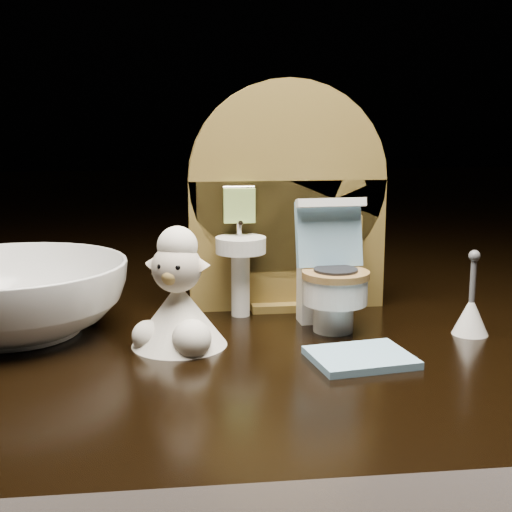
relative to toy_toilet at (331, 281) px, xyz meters
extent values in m
cube|color=black|center=(-0.02, -0.01, -0.08)|extent=(2.50, 2.50, 0.10)
cube|color=brown|center=(-0.02, 0.05, 0.01)|extent=(0.13, 0.02, 0.09)
cylinder|color=brown|center=(-0.02, 0.05, 0.06)|extent=(0.13, 0.02, 0.13)
cube|color=brown|center=(-0.02, 0.05, -0.03)|extent=(0.05, 0.04, 0.01)
cylinder|color=white|center=(-0.05, 0.03, -0.01)|extent=(0.01, 0.01, 0.04)
cylinder|color=white|center=(-0.05, 0.03, 0.02)|extent=(0.03, 0.03, 0.01)
cylinder|color=silver|center=(-0.05, 0.04, 0.03)|extent=(0.00, 0.00, 0.01)
cube|color=#96B758|center=(-0.05, 0.04, 0.04)|extent=(0.02, 0.01, 0.02)
cube|color=brown|center=(0.02, 0.04, 0.02)|extent=(0.02, 0.01, 0.02)
cylinder|color=beige|center=(0.02, 0.03, 0.02)|extent=(0.02, 0.02, 0.02)
cylinder|color=white|center=(0.00, -0.01, -0.02)|extent=(0.02, 0.02, 0.02)
cylinder|color=white|center=(0.00, -0.01, 0.00)|extent=(0.04, 0.04, 0.02)
cylinder|color=olive|center=(0.00, -0.01, 0.01)|extent=(0.04, 0.04, 0.00)
cube|color=white|center=(0.00, 0.01, -0.01)|extent=(0.03, 0.02, 0.05)
cube|color=#7DAECA|center=(0.00, 0.01, 0.03)|extent=(0.04, 0.02, 0.04)
cube|color=white|center=(0.00, 0.00, 0.05)|extent=(0.04, 0.01, 0.01)
cylinder|color=#ADD527|center=(0.01, 0.01, 0.02)|extent=(0.01, 0.01, 0.01)
cube|color=#7DAECA|center=(0.00, -0.06, -0.03)|extent=(0.06, 0.05, 0.00)
cone|color=white|center=(0.08, -0.02, -0.02)|extent=(0.02, 0.02, 0.02)
cylinder|color=#59595B|center=(0.08, -0.02, 0.00)|extent=(0.00, 0.00, 0.03)
sphere|color=#59595B|center=(0.08, -0.02, 0.02)|extent=(0.01, 0.01, 0.01)
cone|color=white|center=(-0.09, -0.02, -0.01)|extent=(0.05, 0.05, 0.04)
sphere|color=white|center=(-0.09, -0.04, -0.02)|extent=(0.02, 0.02, 0.02)
sphere|color=white|center=(-0.11, -0.03, -0.02)|extent=(0.02, 0.02, 0.02)
sphere|color=beige|center=(-0.09, -0.02, 0.02)|extent=(0.03, 0.03, 0.03)
sphere|color=tan|center=(-0.10, -0.03, 0.01)|extent=(0.01, 0.01, 0.01)
sphere|color=white|center=(-0.09, -0.02, 0.03)|extent=(0.02, 0.02, 0.02)
cone|color=beige|center=(-0.10, -0.02, 0.02)|extent=(0.01, 0.01, 0.01)
cone|color=beige|center=(-0.08, -0.03, 0.02)|extent=(0.01, 0.01, 0.01)
sphere|color=black|center=(-0.10, -0.03, 0.02)|extent=(0.00, 0.00, 0.00)
sphere|color=black|center=(-0.09, -0.04, 0.02)|extent=(0.00, 0.00, 0.00)
imported|color=white|center=(-0.19, 0.01, -0.01)|extent=(0.16, 0.16, 0.04)
camera|label=1|loc=(-0.10, -0.41, 0.10)|focal=50.00mm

